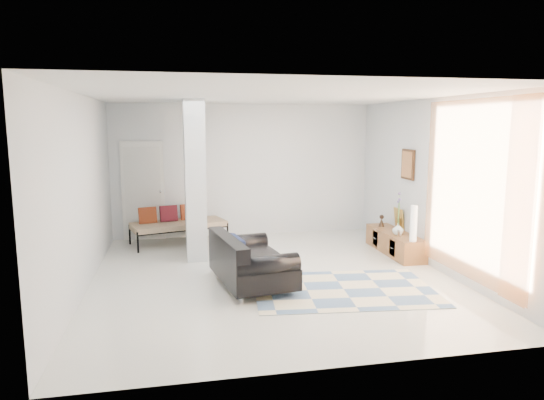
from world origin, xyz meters
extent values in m
plane|color=white|center=(0.00, 0.00, 0.00)|extent=(6.00, 6.00, 0.00)
plane|color=white|center=(0.00, 0.00, 2.80)|extent=(6.00, 6.00, 0.00)
plane|color=silver|center=(0.00, 3.00, 1.40)|extent=(6.00, 0.00, 6.00)
plane|color=silver|center=(0.00, -3.00, 1.40)|extent=(6.00, 0.00, 6.00)
plane|color=silver|center=(-2.75, 0.00, 1.40)|extent=(0.00, 6.00, 6.00)
plane|color=silver|center=(2.75, 0.00, 1.40)|extent=(0.00, 6.00, 6.00)
cube|color=silver|center=(-1.10, 1.60, 1.40)|extent=(0.35, 1.20, 2.80)
cube|color=white|center=(-2.10, 2.96, 1.02)|extent=(0.85, 0.06, 2.04)
plane|color=#FF9243|center=(2.67, -1.15, 1.45)|extent=(0.00, 2.55, 2.55)
cube|color=#3F2311|center=(2.72, 0.90, 1.65)|extent=(0.04, 0.45, 0.55)
cube|color=brown|center=(2.52, 0.90, 0.20)|extent=(0.45, 1.67, 0.40)
cube|color=#3F2311|center=(2.30, 0.53, 0.20)|extent=(0.02, 0.22, 0.28)
cube|color=#3F2311|center=(2.30, 1.27, 0.20)|extent=(0.02, 0.22, 0.28)
cube|color=gold|center=(2.70, 1.13, 0.60)|extent=(0.09, 0.32, 0.40)
cube|color=silver|center=(2.42, 0.53, 0.46)|extent=(0.04, 0.10, 0.12)
cylinder|color=silver|center=(-0.62, -1.07, 0.05)|extent=(0.05, 0.05, 0.10)
cylinder|color=silver|center=(-0.83, 0.24, 0.05)|extent=(0.05, 0.05, 0.10)
cylinder|color=silver|center=(0.11, -0.95, 0.05)|extent=(0.05, 0.05, 0.10)
cylinder|color=silver|center=(-0.10, 0.35, 0.05)|extent=(0.05, 0.05, 0.10)
cube|color=black|center=(-0.36, -0.36, 0.25)|extent=(1.17, 1.69, 0.30)
cube|color=black|center=(-0.73, -0.42, 0.58)|extent=(0.44, 1.58, 0.36)
cylinder|color=black|center=(-0.26, -1.01, 0.48)|extent=(0.93, 0.42, 0.28)
cylinder|color=black|center=(-0.47, 0.30, 0.48)|extent=(0.93, 0.42, 0.28)
cube|color=#0E1633|center=(-0.61, -0.40, 0.60)|extent=(0.23, 0.59, 0.31)
cylinder|color=black|center=(-2.16, 1.85, 0.20)|extent=(0.04, 0.04, 0.40)
cylinder|color=black|center=(-0.43, 2.34, 0.20)|extent=(0.04, 0.04, 0.40)
cylinder|color=black|center=(-2.37, 2.56, 0.20)|extent=(0.04, 0.04, 0.40)
cylinder|color=black|center=(-0.64, 3.05, 0.20)|extent=(0.04, 0.04, 0.40)
cube|color=beige|center=(-1.40, 2.45, 0.38)|extent=(1.96, 1.23, 0.12)
cube|color=maroon|center=(-2.00, 2.43, 0.60)|extent=(0.37, 0.25, 0.33)
cube|color=maroon|center=(-1.59, 2.55, 0.60)|extent=(0.37, 0.25, 0.33)
cube|color=maroon|center=(-1.19, 2.67, 0.60)|extent=(0.37, 0.25, 0.33)
cube|color=beige|center=(0.90, -0.85, 0.01)|extent=(2.74, 1.97, 0.01)
cylinder|color=white|center=(2.50, 0.18, 0.71)|extent=(0.11, 0.11, 0.62)
imported|color=white|center=(2.47, 0.69, 0.51)|extent=(0.23, 0.23, 0.21)
camera|label=1|loc=(-1.44, -7.24, 2.37)|focal=32.00mm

